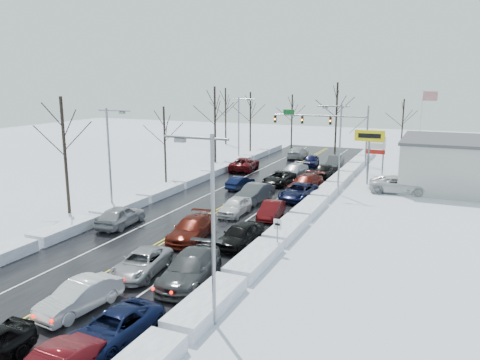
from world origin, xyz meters
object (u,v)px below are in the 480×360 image
at_px(flagpole, 422,122).
at_px(oncoming_car_0, 240,189).
at_px(tires_plus_sign, 369,139).
at_px(traffic_signal_mast, 330,124).

bearing_deg(flagpole, oncoming_car_0, -127.86).
bearing_deg(oncoming_car_0, tires_plus_sign, -140.80).
xyz_separation_m(tires_plus_sign, oncoming_car_0, (-12.06, -7.52, -4.99)).
bearing_deg(flagpole, traffic_signal_mast, -170.27).
bearing_deg(oncoming_car_0, traffic_signal_mast, -97.13).
xyz_separation_m(tires_plus_sign, flagpole, (4.67, 14.01, 0.93)).
bearing_deg(flagpole, tires_plus_sign, -108.44).
height_order(tires_plus_sign, oncoming_car_0, tires_plus_sign).
distance_m(flagpole, oncoming_car_0, 27.90).
xyz_separation_m(traffic_signal_mast, oncoming_car_0, (-5.01, -19.51, -5.48)).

